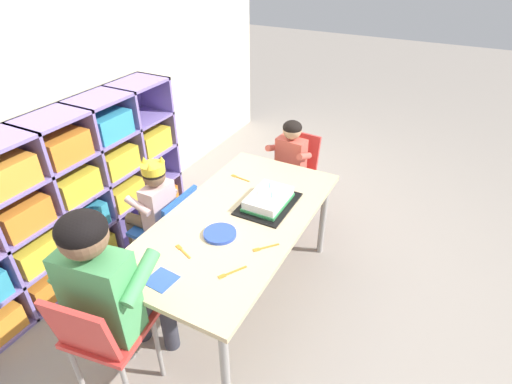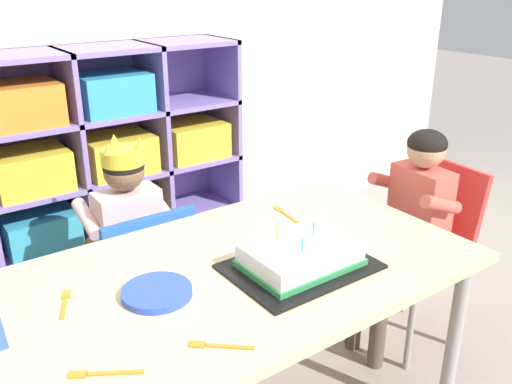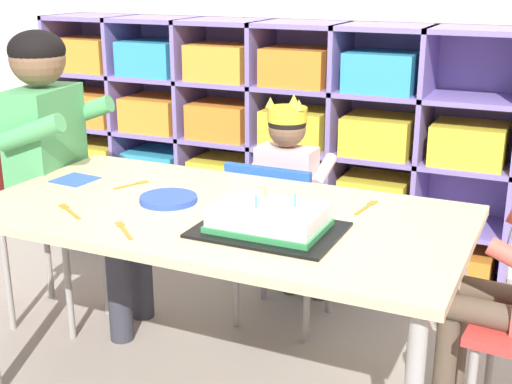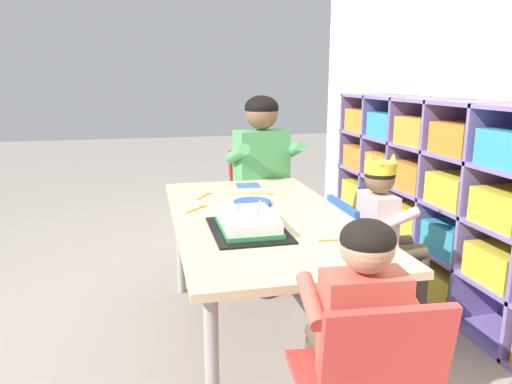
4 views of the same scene
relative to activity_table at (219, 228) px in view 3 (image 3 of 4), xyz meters
The scene contains 13 objects.
storage_cubby_shelf 1.17m from the activity_table, 110.10° to the left, with size 2.18×0.31×1.06m.
activity_table is the anchor object (origin of this frame).
classroom_chair_blue 0.51m from the activity_table, 91.43° to the left, with size 0.34×0.33×0.64m.
child_with_crown 0.59m from the activity_table, 91.13° to the left, with size 0.30×0.31×0.85m.
classroom_chair_adult_side 0.87m from the activity_table, 167.64° to the left, with size 0.37×0.37×0.75m.
adult_helper_seated 0.77m from the activity_table, 164.46° to the left, with size 0.45×0.44×1.08m.
birthday_cake_on_tray 0.24m from the activity_table, 26.24° to the right, with size 0.38×0.28×0.11m.
paper_plate_stack 0.18m from the activity_table, behind, with size 0.17×0.17×0.02m, color blue.
paper_napkin_square 0.57m from the activity_table, behind, with size 0.12×0.12×0.00m, color #3356B7.
fork_near_child_seat 0.38m from the activity_table, 164.68° to the left, with size 0.06×0.12×0.00m.
fork_scattered_mid_table 0.30m from the activity_table, 121.86° to the right, with size 0.11×0.10×0.00m.
fork_by_napkin 0.43m from the activity_table, 27.42° to the left, with size 0.03×0.14×0.00m.
fork_near_cake_tray 0.43m from the activity_table, 153.58° to the right, with size 0.13×0.09×0.00m.
Camera 3 is at (0.88, -1.67, 1.27)m, focal length 48.68 mm.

